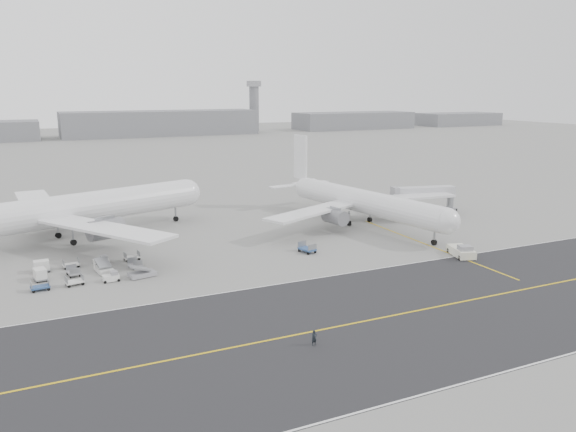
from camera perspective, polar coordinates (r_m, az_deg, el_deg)
name	(u,v)px	position (r m, az deg, el deg)	size (l,w,h in m)	color
ground	(282,278)	(80.52, -0.63, -6.32)	(700.00, 700.00, 0.00)	gray
taxiway	(383,318)	(68.17, 9.63, -10.13)	(220.00, 59.00, 0.03)	#252527
horizon_buildings	(144,136)	(336.08, -14.39, 7.90)	(520.00, 28.00, 28.00)	slate
control_tower	(254,105)	(359.36, -3.46, 11.16)	(7.00, 7.00, 31.25)	slate
airliner_a	(65,210)	(105.57, -21.71, 0.52)	(54.07, 53.07, 19.37)	white
airliner_b	(361,201)	(111.96, 7.40, 1.54)	(46.18, 47.07, 16.36)	white
pushback_tug	(462,251)	(94.56, 17.23, -3.44)	(4.15, 7.39, 2.09)	silver
jet_bridge	(424,194)	(126.38, 13.67, 2.21)	(15.15, 5.95, 5.65)	gray
gse_cluster	(91,274)	(87.06, -19.42, -5.59)	(20.66, 15.69, 1.84)	gray
stray_dolly	(307,252)	(92.75, 1.96, -3.72)	(1.77, 2.87, 1.77)	silver
ground_crew_a	(314,338)	(60.26, 2.68, -12.27)	(0.62, 0.41, 1.70)	black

